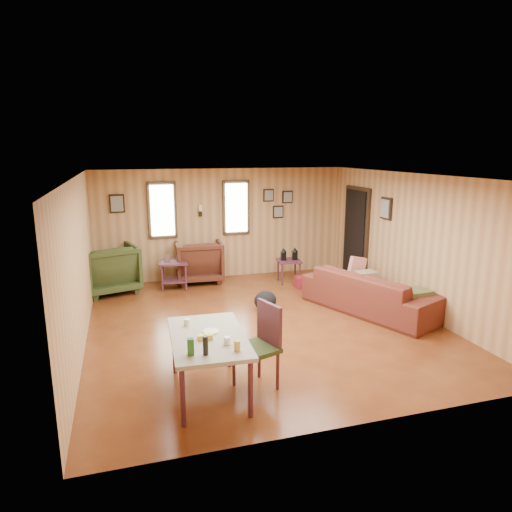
{
  "coord_description": "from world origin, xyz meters",
  "views": [
    {
      "loc": [
        -2.11,
        -6.74,
        2.79
      ],
      "look_at": [
        0.0,
        0.4,
        1.05
      ],
      "focal_mm": 32.0,
      "sensor_mm": 36.0,
      "label": 1
    }
  ],
  "objects": [
    {
      "name": "room",
      "position": [
        0.17,
        0.27,
        1.21
      ],
      "size": [
        5.54,
        6.04,
        2.44
      ],
      "color": "brown",
      "rests_on": "ground"
    },
    {
      "name": "sofa",
      "position": [
        1.98,
        0.01,
        0.48
      ],
      "size": [
        1.6,
        2.53,
        0.95
      ],
      "primitive_type": "imported",
      "rotation": [
        0.0,
        0.0,
        1.97
      ],
      "color": "#5E261A",
      "rests_on": "ground"
    },
    {
      "name": "recliner_brown",
      "position": [
        -0.59,
        2.76,
        0.5
      ],
      "size": [
        1.02,
        0.96,
        1.0
      ],
      "primitive_type": "imported",
      "rotation": [
        0.0,
        0.0,
        3.09
      ],
      "color": "#472115",
      "rests_on": "ground"
    },
    {
      "name": "recliner_green",
      "position": [
        -2.44,
        2.5,
        0.53
      ],
      "size": [
        1.26,
        1.21,
        1.06
      ],
      "primitive_type": "imported",
      "rotation": [
        0.0,
        0.0,
        -2.86
      ],
      "color": "#313D1C",
      "rests_on": "ground"
    },
    {
      "name": "end_table",
      "position": [
        -1.17,
        2.36,
        0.4
      ],
      "size": [
        0.61,
        0.57,
        0.71
      ],
      "rotation": [
        0.0,
        0.0,
        -0.12
      ],
      "color": "#522432",
      "rests_on": "ground"
    },
    {
      "name": "side_table",
      "position": [
        1.25,
        2.13,
        0.52
      ],
      "size": [
        0.53,
        0.53,
        0.76
      ],
      "rotation": [
        0.0,
        0.0,
        -0.11
      ],
      "color": "#522432",
      "rests_on": "ground"
    },
    {
      "name": "cooler",
      "position": [
        1.4,
        1.69,
        0.12
      ],
      "size": [
        0.34,
        0.25,
        0.24
      ],
      "rotation": [
        0.0,
        0.0,
        0.05
      ],
      "color": "maroon",
      "rests_on": "ground"
    },
    {
      "name": "backpack",
      "position": [
        0.23,
        0.6,
        0.18
      ],
      "size": [
        0.42,
        0.32,
        0.35
      ],
      "rotation": [
        0.0,
        0.0,
        -0.03
      ],
      "color": "black",
      "rests_on": "ground"
    },
    {
      "name": "sofa_pillows",
      "position": [
        2.34,
        0.08,
        0.51
      ],
      "size": [
        0.62,
        1.91,
        0.39
      ],
      "rotation": [
        0.0,
        0.0,
        0.1
      ],
      "color": "brown",
      "rests_on": "sofa"
    },
    {
      "name": "dining_table",
      "position": [
        -1.26,
        -1.93,
        0.65
      ],
      "size": [
        0.9,
        1.44,
        0.92
      ],
      "rotation": [
        0.0,
        0.0,
        -0.05
      ],
      "color": "gray",
      "rests_on": "ground"
    },
    {
      "name": "dining_chair",
      "position": [
        -0.63,
        -1.93,
        0.58
      ],
      "size": [
        0.59,
        0.59,
        1.03
      ],
      "rotation": [
        0.0,
        0.0,
        0.32
      ],
      "color": "#313D1C",
      "rests_on": "ground"
    }
  ]
}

